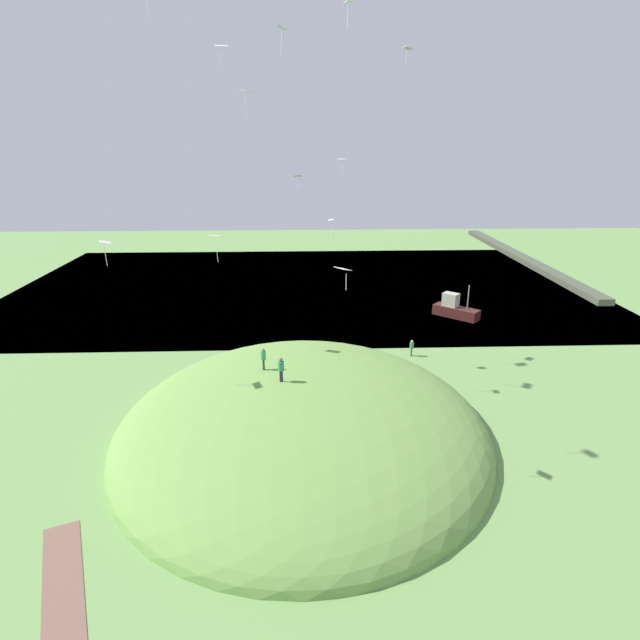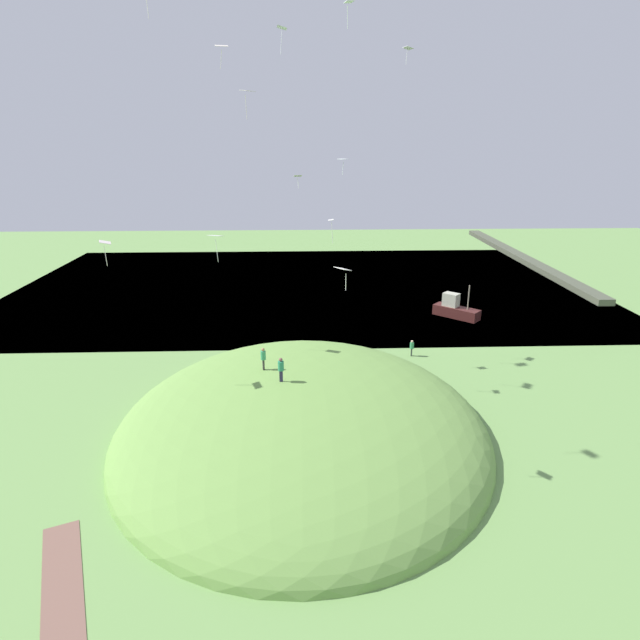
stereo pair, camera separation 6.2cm
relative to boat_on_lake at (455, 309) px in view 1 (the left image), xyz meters
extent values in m
plane|color=#6B964F|center=(15.54, -17.80, -0.93)|extent=(160.00, 160.00, 0.00)
cube|color=navy|center=(-14.97, -17.80, -1.13)|extent=(49.32, 80.00, 0.40)
ellipsoid|color=#6D9A48|center=(24.97, -18.15, -0.93)|extent=(30.25, 26.40, 7.27)
cube|color=brown|center=(41.30, -28.35, -0.91)|extent=(14.14, 7.45, 0.04)
cube|color=#4A503D|center=(-14.97, 13.70, 2.83)|extent=(44.39, 1.80, 0.70)
cube|color=#431C19|center=(0.12, 0.13, -0.32)|extent=(4.91, 5.10, 1.21)
cube|color=#ABAC95|center=(-0.43, -0.46, 1.06)|extent=(2.06, 2.09, 1.56)
cylinder|color=gray|center=(1.04, 1.12, 1.73)|extent=(0.14, 0.14, 2.89)
cube|color=#2B2747|center=(24.55, -19.59, 3.12)|extent=(0.15, 0.25, 0.86)
cylinder|color=#2B845A|center=(24.55, -19.59, 3.89)|extent=(0.47, 0.47, 0.68)
sphere|color=brown|center=(24.55, -19.59, 4.36)|extent=(0.26, 0.26, 0.26)
cube|color=#2F2F2B|center=(22.20, -20.98, 2.98)|extent=(0.24, 0.18, 0.84)
cylinder|color=#389460|center=(22.20, -20.98, 3.73)|extent=(0.49, 0.49, 0.66)
sphere|color=#A77851|center=(22.20, -20.98, 4.19)|extent=(0.25, 0.25, 0.25)
cube|color=#2F3535|center=(11.69, -7.51, -0.54)|extent=(0.23, 0.18, 0.77)
cylinder|color=#338754|center=(11.69, -7.51, 0.15)|extent=(0.48, 0.48, 0.61)
sphere|color=beige|center=(11.69, -7.51, 0.57)|extent=(0.23, 0.23, 0.23)
cube|color=white|center=(10.23, -14.31, 17.30)|extent=(1.06, 1.06, 0.05)
cylinder|color=white|center=(10.29, -14.30, 16.51)|extent=(0.08, 0.11, 1.12)
cube|color=white|center=(23.97, -19.04, 25.08)|extent=(0.86, 0.63, 0.17)
cylinder|color=white|center=(24.26, -19.09, 24.24)|extent=(0.14, 0.13, 1.27)
cylinder|color=white|center=(24.87, -26.46, 25.89)|extent=(0.20, 0.12, 1.23)
cube|color=silver|center=(23.49, -31.00, 12.49)|extent=(1.22, 1.02, 0.20)
cylinder|color=silver|center=(23.39, -31.11, 11.54)|extent=(0.12, 0.06, 1.38)
cube|color=silver|center=(17.60, -15.75, 13.03)|extent=(0.64, 0.47, 0.10)
cylinder|color=silver|center=(17.66, -15.65, 12.04)|extent=(0.06, 0.15, 1.67)
cube|color=white|center=(25.62, -15.28, 26.06)|extent=(0.72, 0.58, 0.06)
cylinder|color=white|center=(25.33, -15.33, 25.34)|extent=(0.08, 0.07, 1.12)
cube|color=white|center=(16.49, -24.87, 11.69)|extent=(1.12, 1.32, 0.14)
cylinder|color=white|center=(16.42, -24.83, 10.46)|extent=(0.07, 0.15, 1.90)
cube|color=white|center=(29.24, -15.72, 11.92)|extent=(1.09, 1.05, 0.19)
cylinder|color=white|center=(29.48, -15.55, 11.21)|extent=(0.07, 0.04, 0.98)
cube|color=silver|center=(15.25, -21.95, 22.39)|extent=(1.31, 1.24, 0.11)
cylinder|color=silver|center=(15.32, -22.12, 21.24)|extent=(0.21, 0.07, 1.76)
cube|color=white|center=(10.23, -24.39, 26.18)|extent=(0.92, 1.19, 0.21)
cylinder|color=white|center=(10.13, -24.50, 25.18)|extent=(0.14, 0.22, 1.46)
cube|color=white|center=(12.34, -18.29, 16.01)|extent=(0.60, 0.77, 0.17)
cylinder|color=white|center=(12.39, -18.26, 15.41)|extent=(0.15, 0.11, 0.86)
cube|color=white|center=(10.56, -9.07, 26.05)|extent=(1.05, 0.85, 0.18)
cylinder|color=white|center=(10.74, -9.19, 25.29)|extent=(0.04, 0.07, 1.07)
camera|label=1|loc=(58.55, -18.14, 18.86)|focal=29.63mm
camera|label=2|loc=(58.55, -18.08, 18.86)|focal=29.63mm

